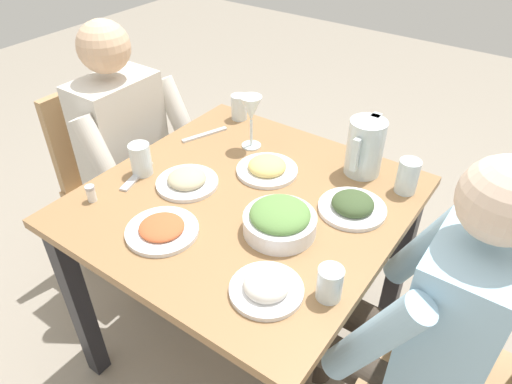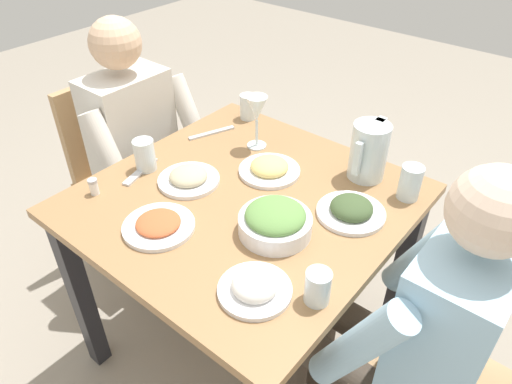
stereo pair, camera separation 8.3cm
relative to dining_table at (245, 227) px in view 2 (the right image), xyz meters
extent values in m
plane|color=gray|center=(0.00, 0.00, -0.64)|extent=(8.00, 8.00, 0.00)
cube|color=#997047|center=(0.00, 0.00, 0.11)|extent=(0.93, 0.93, 0.03)
cube|color=#232328|center=(-0.41, -0.41, -0.27)|extent=(0.06, 0.06, 0.73)
cube|color=#232328|center=(0.41, -0.41, -0.27)|extent=(0.06, 0.06, 0.73)
cube|color=#232328|center=(-0.41, 0.41, -0.27)|extent=(0.06, 0.06, 0.73)
cube|color=tan|center=(-0.26, -0.88, -0.42)|extent=(0.04, 0.04, 0.43)
cube|color=tan|center=(0.08, -0.88, -0.42)|extent=(0.04, 0.04, 0.43)
cube|color=tan|center=(-0.26, -0.54, -0.42)|extent=(0.04, 0.04, 0.43)
cube|color=tan|center=(0.08, -0.54, -0.42)|extent=(0.04, 0.04, 0.43)
cube|color=tan|center=(-0.09, -0.71, -0.20)|extent=(0.40, 0.40, 0.03)
cube|color=tan|center=(-0.09, -0.89, 0.02)|extent=(0.38, 0.04, 0.42)
cube|color=tan|center=(-0.14, 0.54, -0.42)|extent=(0.04, 0.04, 0.43)
cube|color=silver|center=(-0.09, -0.68, 0.06)|extent=(0.32, 0.20, 0.50)
sphere|color=#DBB28E|center=(-0.09, -0.68, 0.43)|extent=(0.19, 0.19, 0.19)
cylinder|color=#473D33|center=(-0.18, -0.49, -0.22)|extent=(0.11, 0.38, 0.11)
cylinder|color=#473D33|center=(-0.18, -0.30, -0.41)|extent=(0.10, 0.10, 0.45)
cylinder|color=silver|center=(-0.29, -0.54, 0.09)|extent=(0.08, 0.23, 0.37)
cylinder|color=#473D33|center=(-0.01, -0.49, -0.22)|extent=(0.11, 0.38, 0.11)
cylinder|color=#473D33|center=(-0.01, -0.30, -0.41)|extent=(0.10, 0.10, 0.45)
cylinder|color=silver|center=(0.11, -0.54, 0.09)|extent=(0.08, 0.23, 0.37)
cube|color=#9EC6E0|center=(0.03, 0.68, 0.06)|extent=(0.32, 0.20, 0.50)
sphere|color=beige|center=(0.03, 0.68, 0.43)|extent=(0.19, 0.19, 0.19)
cylinder|color=#473D33|center=(0.11, 0.49, -0.22)|extent=(0.11, 0.38, 0.11)
cylinder|color=#473D33|center=(0.11, 0.30, -0.41)|extent=(0.10, 0.10, 0.45)
cylinder|color=#9EC6E0|center=(0.23, 0.54, 0.09)|extent=(0.08, 0.23, 0.37)
cylinder|color=#473D33|center=(-0.06, 0.49, -0.22)|extent=(0.11, 0.38, 0.11)
cylinder|color=#473D33|center=(-0.06, 0.30, -0.41)|extent=(0.10, 0.10, 0.45)
cylinder|color=#9EC6E0|center=(-0.17, 0.54, 0.09)|extent=(0.08, 0.23, 0.37)
cylinder|color=silver|center=(-0.34, 0.24, 0.22)|extent=(0.12, 0.12, 0.19)
cube|color=silver|center=(-0.27, 0.24, 0.23)|extent=(0.02, 0.02, 0.11)
cube|color=silver|center=(-0.40, 0.24, 0.30)|extent=(0.04, 0.03, 0.02)
cylinder|color=white|center=(0.07, 0.18, 0.15)|extent=(0.21, 0.21, 0.05)
ellipsoid|color=#608E47|center=(0.07, 0.18, 0.19)|extent=(0.17, 0.17, 0.06)
cylinder|color=white|center=(0.28, 0.27, 0.13)|extent=(0.19, 0.19, 0.01)
ellipsoid|color=white|center=(0.28, 0.27, 0.15)|extent=(0.11, 0.11, 0.06)
cylinder|color=white|center=(0.05, -0.19, 0.13)|extent=(0.20, 0.20, 0.01)
ellipsoid|color=#B7AD89|center=(0.05, -0.19, 0.15)|extent=(0.12, 0.12, 0.05)
cylinder|color=white|center=(-0.16, -0.02, 0.13)|extent=(0.21, 0.21, 0.01)
ellipsoid|color=#E0C670|center=(-0.16, -0.02, 0.15)|extent=(0.13, 0.13, 0.05)
cylinder|color=white|center=(0.27, -0.09, 0.13)|extent=(0.21, 0.21, 0.01)
ellipsoid|color=#CC5B33|center=(0.27, -0.09, 0.14)|extent=(0.13, 0.13, 0.03)
cylinder|color=white|center=(-0.13, 0.30, 0.13)|extent=(0.20, 0.20, 0.01)
ellipsoid|color=#3D512D|center=(-0.13, 0.30, 0.15)|extent=(0.13, 0.13, 0.05)
cylinder|color=silver|center=(0.20, 0.40, 0.17)|extent=(0.06, 0.06, 0.09)
cylinder|color=silver|center=(-0.32, 0.39, 0.18)|extent=(0.07, 0.07, 0.11)
cylinder|color=silver|center=(0.09, -0.36, 0.18)|extent=(0.07, 0.07, 0.11)
cylinder|color=silver|center=(-0.41, -0.33, 0.17)|extent=(0.06, 0.06, 0.10)
cylinder|color=silver|center=(-0.26, -0.16, 0.13)|extent=(0.07, 0.07, 0.01)
cylinder|color=silver|center=(-0.26, -0.16, 0.18)|extent=(0.01, 0.01, 0.10)
cone|color=silver|center=(-0.26, -0.16, 0.27)|extent=(0.08, 0.08, 0.09)
cylinder|color=white|center=(0.29, -0.37, 0.15)|extent=(0.03, 0.03, 0.04)
cylinder|color=#B2B2B7|center=(0.29, -0.37, 0.17)|extent=(0.03, 0.03, 0.01)
cube|color=silver|center=(0.12, -0.36, 0.13)|extent=(0.17, 0.07, 0.01)
cube|color=silver|center=(-0.22, -0.35, 0.13)|extent=(0.18, 0.08, 0.01)
camera|label=1|loc=(0.93, 0.70, 1.02)|focal=33.04mm
camera|label=2|loc=(0.88, 0.77, 1.02)|focal=33.04mm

